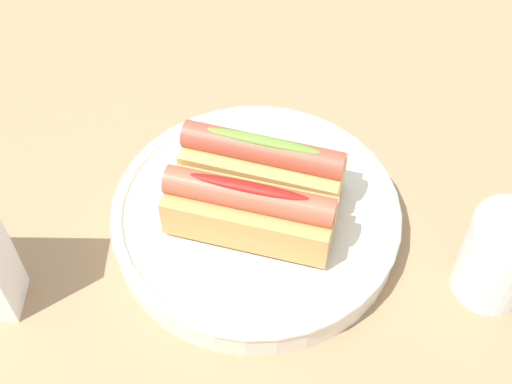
# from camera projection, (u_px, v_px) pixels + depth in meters

# --- Properties ---
(ground_plane) EXTENTS (2.40, 2.40, 0.00)m
(ground_plane) POSITION_uv_depth(u_px,v_px,m) (241.00, 237.00, 0.67)
(ground_plane) COLOR #9E7A56
(serving_bowl) EXTENTS (0.27, 0.27, 0.04)m
(serving_bowl) POSITION_uv_depth(u_px,v_px,m) (256.00, 216.00, 0.66)
(serving_bowl) COLOR silver
(serving_bowl) RESTS_ON ground_plane
(hotdog_front) EXTENTS (0.15, 0.05, 0.06)m
(hotdog_front) POSITION_uv_depth(u_px,v_px,m) (262.00, 164.00, 0.64)
(hotdog_front) COLOR tan
(hotdog_front) RESTS_ON serving_bowl
(hotdog_back) EXTENTS (0.15, 0.05, 0.06)m
(hotdog_back) POSITION_uv_depth(u_px,v_px,m) (249.00, 210.00, 0.61)
(hotdog_back) COLOR tan
(hotdog_back) RESTS_ON serving_bowl
(water_glass) EXTENTS (0.07, 0.07, 0.09)m
(water_glass) POSITION_uv_depth(u_px,v_px,m) (499.00, 260.00, 0.61)
(water_glass) COLOR white
(water_glass) RESTS_ON ground_plane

